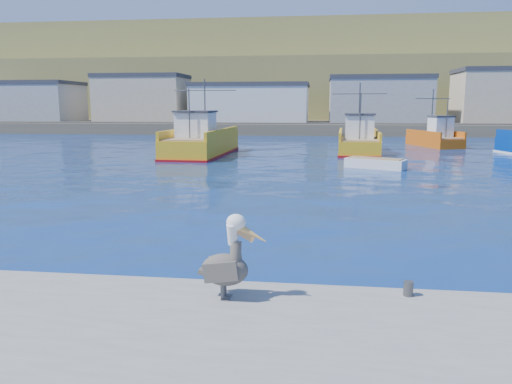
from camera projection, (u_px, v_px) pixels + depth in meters
ground at (276, 262)px, 13.90m from camera, size 260.00×260.00×0.00m
dock_bollards at (290, 283)px, 10.39m from camera, size 36.20×0.20×0.30m
far_shore at (317, 85)px, 119.03m from camera, size 200.00×81.00×24.00m
trawler_yellow_a at (201, 142)px, 43.33m from camera, size 5.64×12.44×6.64m
trawler_yellow_b at (358, 142)px, 45.34m from camera, size 4.88×10.44×6.39m
boat_orange at (436, 137)px, 52.01m from camera, size 4.81×7.87×5.96m
skiff_mid at (375, 164)px, 34.29m from camera, size 4.25×2.99×0.88m
pelican at (227, 263)px, 9.86m from camera, size 1.40×0.61×1.73m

